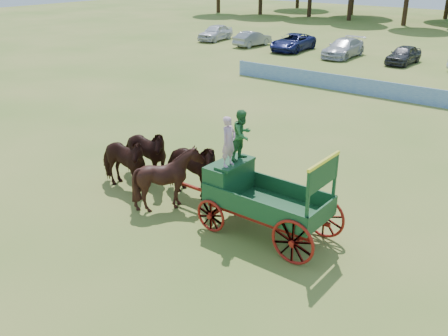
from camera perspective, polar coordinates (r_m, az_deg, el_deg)
ground at (r=16.75m, az=4.00°, el=-6.18°), size 160.00×160.00×0.00m
horse_lead_left at (r=18.92m, az=-11.60°, el=0.63°), size 2.66×1.30×2.21m
horse_lead_right at (r=19.59m, az=-9.19°, el=1.60°), size 2.66×1.29×2.21m
horse_wheel_left at (r=17.29m, az=-6.35°, el=-1.21°), size 2.37×2.21×2.21m
horse_wheel_right at (r=18.02m, az=-3.93°, el=-0.09°), size 2.67×1.33×2.21m
farm_dray at (r=15.73m, az=2.81°, el=-1.32°), size 6.00×2.00×3.78m
sponsor_banner at (r=32.46m, az=20.85°, el=7.87°), size 26.00×0.08×1.05m
parked_cars at (r=46.11m, az=16.33°, el=12.82°), size 37.23×7.04×1.65m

